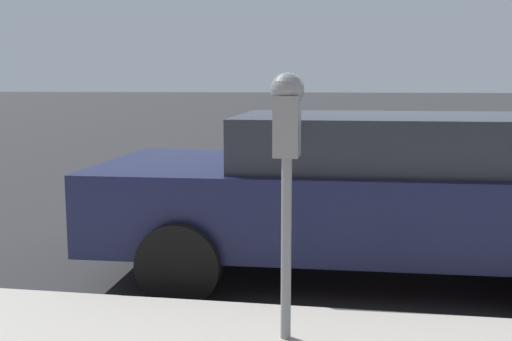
% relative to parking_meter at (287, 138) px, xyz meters
% --- Properties ---
extents(ground_plane, '(220.00, 220.00, 0.00)m').
position_rel_parking_meter_xyz_m(ground_plane, '(2.72, -0.73, -1.36)').
color(ground_plane, '#2B2B2D').
extents(parking_meter, '(0.21, 0.19, 1.54)m').
position_rel_parking_meter_xyz_m(parking_meter, '(0.00, 0.00, 0.00)').
color(parking_meter, gray).
rests_on(parking_meter, sidewalk).
extents(car_navy, '(2.22, 4.68, 1.40)m').
position_rel_parking_meter_xyz_m(car_navy, '(1.85, -0.55, -0.60)').
color(car_navy, '#14193D').
rests_on(car_navy, ground_plane).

